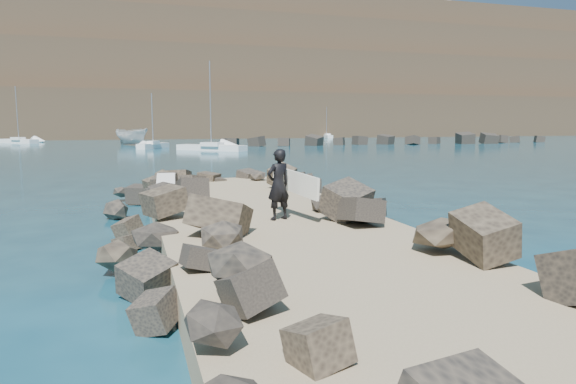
# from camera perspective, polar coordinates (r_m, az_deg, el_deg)

# --- Properties ---
(ground) EXTENTS (800.00, 800.00, 0.00)m
(ground) POSITION_cam_1_polar(r_m,az_deg,el_deg) (13.58, -1.25, -5.74)
(ground) COLOR #0F384C
(ground) RESTS_ON ground
(jetty) EXTENTS (6.00, 26.00, 0.60)m
(jetty) POSITION_cam_1_polar(r_m,az_deg,el_deg) (11.66, 1.46, -6.49)
(jetty) COLOR #8C7759
(jetty) RESTS_ON ground
(riprap_left) EXTENTS (2.60, 22.00, 1.00)m
(riprap_left) POSITION_cam_1_polar(r_m,az_deg,el_deg) (11.54, -13.21, -5.81)
(riprap_left) COLOR black
(riprap_left) RESTS_ON ground
(riprap_right) EXTENTS (2.60, 22.00, 1.00)m
(riprap_right) POSITION_cam_1_polar(r_m,az_deg,el_deg) (13.23, 12.78, -4.08)
(riprap_right) COLOR #272321
(riprap_right) RESTS_ON ground
(breakwater_secondary) EXTENTS (52.00, 4.00, 1.20)m
(breakwater_secondary) POSITION_cam_1_polar(r_m,az_deg,el_deg) (77.99, 12.62, 5.61)
(breakwater_secondary) COLOR black
(breakwater_secondary) RESTS_ON ground
(headland) EXTENTS (360.00, 140.00, 32.00)m
(headland) POSITION_cam_1_polar(r_m,az_deg,el_deg) (173.72, -12.85, 11.72)
(headland) COLOR #2D4919
(headland) RESTS_ON ground
(surfboard_resting) EXTENTS (0.79, 2.43, 0.08)m
(surfboard_resting) POSITION_cam_1_polar(r_m,az_deg,el_deg) (17.03, -13.43, 0.34)
(surfboard_resting) COLOR white
(surfboard_resting) RESTS_ON riprap_left
(boat_imported) EXTENTS (5.76, 6.60, 2.48)m
(boat_imported) POSITION_cam_1_polar(r_m,az_deg,el_deg) (77.48, -16.92, 5.92)
(boat_imported) COLOR silver
(boat_imported) RESTS_ON ground
(surfer_with_board) EXTENTS (1.14, 2.29, 1.88)m
(surfer_with_board) POSITION_cam_1_polar(r_m,az_deg,el_deg) (13.53, -0.81, 0.87)
(surfer_with_board) COLOR black
(surfer_with_board) RESTS_ON jetty
(radome) EXTENTS (10.57, 10.57, 16.74)m
(radome) POSITION_cam_1_polar(r_m,az_deg,el_deg) (190.60, 16.04, 19.06)
(radome) COLOR silver
(radome) RESTS_ON headland
(sailboat_e) EXTENTS (6.43, 6.49, 8.99)m
(sailboat_e) POSITION_cam_1_polar(r_m,az_deg,el_deg) (91.40, -27.73, 5.03)
(sailboat_e) COLOR white
(sailboat_e) RESTS_ON ground
(sailboat_c) EXTENTS (7.53, 7.42, 10.29)m
(sailboat_c) POSITION_cam_1_polar(r_m,az_deg,el_deg) (60.06, -8.52, 4.91)
(sailboat_c) COLOR white
(sailboat_c) RESTS_ON ground
(sailboat_f) EXTENTS (1.52, 5.50, 6.73)m
(sailboat_f) POSITION_cam_1_polar(r_m,az_deg,el_deg) (110.12, 4.30, 6.19)
(sailboat_f) COLOR white
(sailboat_f) RESTS_ON ground
(sailboat_b) EXTENTS (4.21, 5.39, 6.98)m
(sailboat_b) POSITION_cam_1_polar(r_m,az_deg,el_deg) (66.46, -14.75, 5.00)
(sailboat_b) COLOR white
(sailboat_b) RESTS_ON ground
(headland_buildings) EXTENTS (137.50, 30.50, 5.00)m
(headland_buildings) POSITION_cam_1_polar(r_m,az_deg,el_deg) (169.00, -10.41, 18.05)
(headland_buildings) COLOR white
(headland_buildings) RESTS_ON headland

